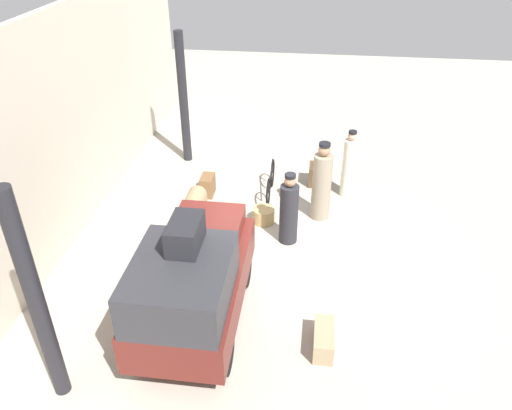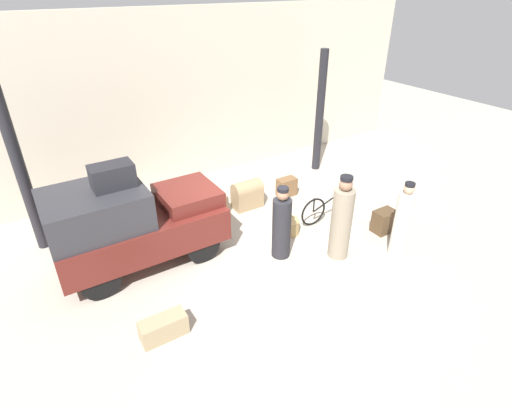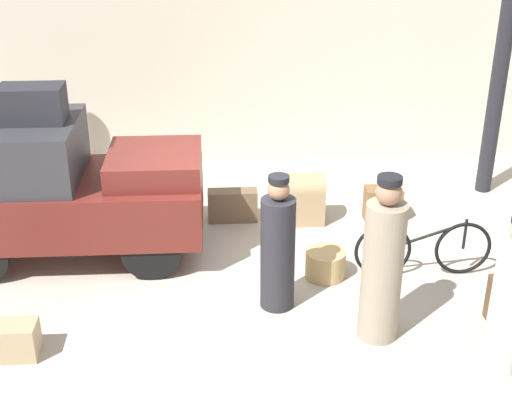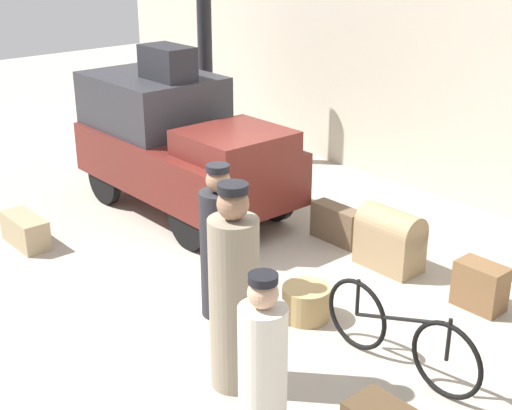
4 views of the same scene
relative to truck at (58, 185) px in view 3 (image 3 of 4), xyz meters
name	(u,v)px [view 3 (image 3 of 4)]	position (x,y,z in m)	size (l,w,h in m)	color
ground_plane	(240,285)	(2.21, -0.91, -0.95)	(30.00, 30.00, 0.00)	#A89E8E
station_building_facade	(229,26)	(2.21, 3.16, 1.30)	(16.00, 0.15, 4.50)	beige
canopy_pillar_right	(499,81)	(6.06, 1.65, 0.77)	(0.23, 0.23, 3.45)	black
truck	(58,185)	(0.00, 0.00, 0.00)	(3.24, 1.54, 1.78)	black
bicycle	(423,249)	(4.42, -0.80, -0.60)	(1.67, 0.04, 0.73)	black
wicker_basket	(325,264)	(3.25, -0.77, -0.78)	(0.48, 0.48, 0.34)	tan
porter_with_bicycle	(508,302)	(4.69, -2.63, -0.18)	(0.33, 0.33, 1.67)	silver
porter_carrying_trunk	(382,267)	(3.62, -2.00, -0.12)	(0.42, 0.42, 1.83)	gray
conductor_in_dark_uniform	(278,249)	(2.61, -1.36, -0.23)	(0.38, 0.38, 1.59)	#232328
suitcase_tan_flat	(383,204)	(4.27, 0.71, -0.71)	(0.50, 0.30, 0.49)	brown
suitcase_black_upright	(233,206)	(2.17, 0.82, -0.73)	(0.69, 0.24, 0.45)	brown
trunk_umber_medium	(0,341)	(-0.25, -2.14, -0.77)	(0.75, 0.32, 0.37)	#9E8966
trunk_barrel_dark	(297,197)	(3.07, 0.74, -0.59)	(0.74, 0.42, 0.71)	#937A56
trunk_on_truck_roof	(32,104)	(-0.17, 0.00, 1.04)	(0.75, 0.45, 0.44)	#232328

